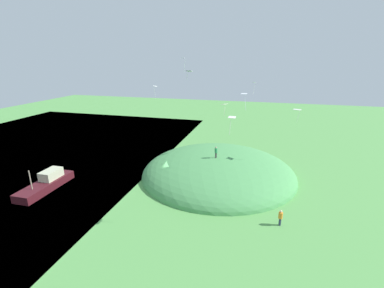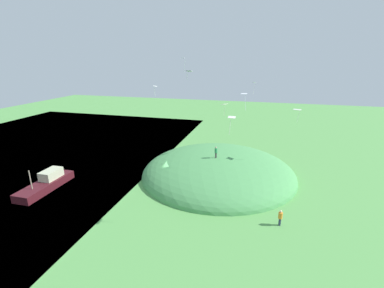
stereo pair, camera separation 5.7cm
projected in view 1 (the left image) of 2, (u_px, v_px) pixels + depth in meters
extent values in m
plane|color=#55974A|center=(173.00, 179.00, 39.81)|extent=(160.00, 160.00, 0.00)
cube|color=#3B527A|center=(8.00, 160.00, 47.66)|extent=(54.06, 80.00, 0.40)
ellipsoid|color=#4C9451|center=(218.00, 174.00, 41.64)|extent=(23.69, 23.77, 6.79)
cube|color=#44141B|center=(46.00, 186.00, 36.52)|extent=(2.69, 8.64, 1.09)
cube|color=#B5B997|center=(51.00, 174.00, 37.35)|extent=(1.84, 3.03, 1.24)
cylinder|color=gray|center=(30.00, 180.00, 33.96)|extent=(0.14, 0.14, 2.62)
cube|color=#393435|center=(216.00, 155.00, 38.79)|extent=(0.25, 0.21, 0.82)
cylinder|color=#2B874F|center=(216.00, 150.00, 38.57)|extent=(0.54, 0.54, 0.65)
sphere|color=tan|center=(216.00, 148.00, 38.43)|extent=(0.25, 0.25, 0.25)
cube|color=#292D4B|center=(280.00, 222.00, 28.62)|extent=(0.23, 0.28, 0.88)
cylinder|color=orange|center=(281.00, 215.00, 28.38)|extent=(0.60, 0.60, 0.70)
sphere|color=beige|center=(281.00, 211.00, 28.23)|extent=(0.26, 0.26, 0.26)
cube|color=white|center=(183.00, 58.00, 39.35)|extent=(0.59, 0.79, 0.06)
cylinder|color=white|center=(185.00, 66.00, 39.60)|extent=(0.28, 0.23, 1.88)
cube|color=silver|center=(232.00, 117.00, 25.03)|extent=(0.72, 1.01, 0.05)
cylinder|color=silver|center=(230.00, 127.00, 25.32)|extent=(0.09, 0.22, 1.45)
cube|color=white|center=(297.00, 110.00, 36.11)|extent=(1.19, 1.02, 0.03)
cylinder|color=white|center=(298.00, 117.00, 36.30)|extent=(0.21, 0.19, 1.55)
cube|color=white|center=(155.00, 86.00, 42.54)|extent=(0.73, 0.91, 0.13)
cylinder|color=white|center=(155.00, 93.00, 42.75)|extent=(0.04, 0.27, 1.80)
cube|color=white|center=(254.00, 83.00, 39.95)|extent=(0.76, 0.84, 0.15)
cylinder|color=white|center=(254.00, 89.00, 40.12)|extent=(0.22, 0.22, 1.63)
cube|color=white|center=(244.00, 94.00, 33.93)|extent=(0.86, 1.13, 0.05)
cylinder|color=white|center=(245.00, 103.00, 34.31)|extent=(0.23, 0.20, 1.85)
cube|color=silver|center=(189.00, 71.00, 37.86)|extent=(0.97, 0.78, 0.18)
cylinder|color=silver|center=(187.00, 76.00, 38.07)|extent=(0.14, 0.19, 1.03)
cube|color=#F6E6CF|center=(224.00, 104.00, 36.39)|extent=(0.94, 1.10, 0.17)
cylinder|color=#F6E6CF|center=(225.00, 111.00, 36.42)|extent=(0.13, 0.09, 1.35)
cylinder|color=brown|center=(155.00, 162.00, 44.91)|extent=(0.14, 0.14, 1.07)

